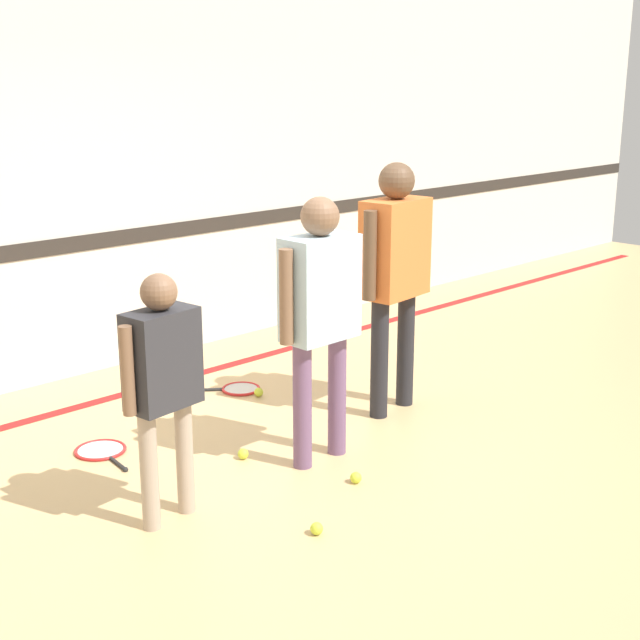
% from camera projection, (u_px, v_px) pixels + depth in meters
% --- Properties ---
extents(ground_plane, '(16.00, 16.00, 0.00)m').
position_uv_depth(ground_plane, '(323.00, 461.00, 5.36)').
color(ground_plane, tan).
extents(wall_back, '(16.00, 0.07, 3.20)m').
position_uv_depth(wall_back, '(92.00, 165.00, 6.67)').
color(wall_back, silver).
rests_on(wall_back, ground_plane).
extents(floor_stripe, '(14.40, 0.10, 0.01)m').
position_uv_depth(floor_stripe, '(152.00, 386.00, 6.64)').
color(floor_stripe, red).
rests_on(floor_stripe, ground_plane).
extents(person_instructor, '(0.60, 0.25, 1.59)m').
position_uv_depth(person_instructor, '(320.00, 302.00, 5.13)').
color(person_instructor, '#6B4C70').
rests_on(person_instructor, ground_plane).
extents(person_student_left, '(0.50, 0.25, 1.32)m').
position_uv_depth(person_student_left, '(163.00, 372.00, 4.45)').
color(person_student_left, tan).
rests_on(person_student_left, ground_plane).
extents(person_student_right, '(0.64, 0.32, 1.70)m').
position_uv_depth(person_student_right, '(395.00, 261.00, 5.91)').
color(person_student_right, '#232328').
rests_on(person_student_right, ground_plane).
extents(racket_spare_on_floor, '(0.46, 0.41, 0.03)m').
position_uv_depth(racket_spare_on_floor, '(239.00, 389.00, 6.57)').
color(racket_spare_on_floor, red).
rests_on(racket_spare_on_floor, ground_plane).
extents(racket_second_spare, '(0.36, 0.55, 0.03)m').
position_uv_depth(racket_second_spare, '(101.00, 451.00, 5.49)').
color(racket_second_spare, red).
rests_on(racket_second_spare, ground_plane).
extents(tennis_ball_near_instructor, '(0.07, 0.07, 0.07)m').
position_uv_depth(tennis_ball_near_instructor, '(356.00, 478.00, 5.07)').
color(tennis_ball_near_instructor, '#CCE038').
rests_on(tennis_ball_near_instructor, ground_plane).
extents(tennis_ball_by_spare_racket, '(0.07, 0.07, 0.07)m').
position_uv_depth(tennis_ball_by_spare_racket, '(259.00, 392.00, 6.43)').
color(tennis_ball_by_spare_racket, '#CCE038').
rests_on(tennis_ball_by_spare_racket, ground_plane).
extents(tennis_ball_stray_left, '(0.07, 0.07, 0.07)m').
position_uv_depth(tennis_ball_stray_left, '(243.00, 454.00, 5.39)').
color(tennis_ball_stray_left, '#CCE038').
rests_on(tennis_ball_stray_left, ground_plane).
extents(tennis_ball_stray_right, '(0.07, 0.07, 0.07)m').
position_uv_depth(tennis_ball_stray_right, '(317.00, 529.00, 4.50)').
color(tennis_ball_stray_right, '#CCE038').
rests_on(tennis_ball_stray_right, ground_plane).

